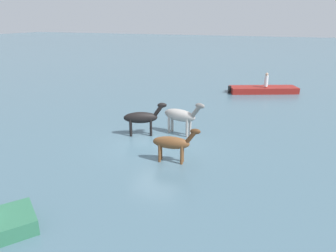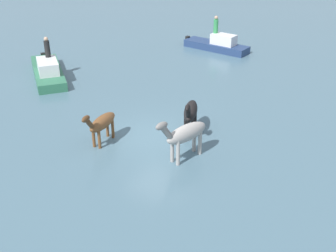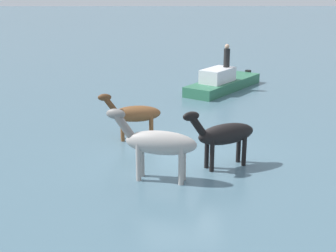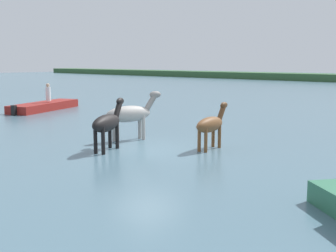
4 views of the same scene
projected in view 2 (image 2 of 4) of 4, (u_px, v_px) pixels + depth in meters
The scene contains 8 objects.
ground_plane at pixel (158, 138), 18.47m from camera, with size 214.11×214.11×0.00m, color #476675.
horse_mid_herd at pixel (185, 134), 16.47m from camera, with size 1.08×2.62×2.03m.
horse_dark_mare at pixel (190, 112), 18.42m from camera, with size 1.35×2.36×1.89m.
horse_lead at pixel (101, 123), 17.68m from camera, with size 0.74×2.23×1.72m.
boat_motor_center at pixel (48, 72), 25.01m from camera, with size 5.39×4.56×1.37m.
boat_launch_far at pixel (217, 46), 29.89m from camera, with size 4.95×1.54×1.34m.
person_helmsman_aft at pixel (47, 48), 24.48m from camera, with size 0.32×0.32×1.19m.
person_watcher_seated at pixel (216, 25), 29.37m from camera, with size 0.32×0.32×1.19m.
Camera 2 is at (-9.33, 13.23, 8.91)m, focal length 45.23 mm.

